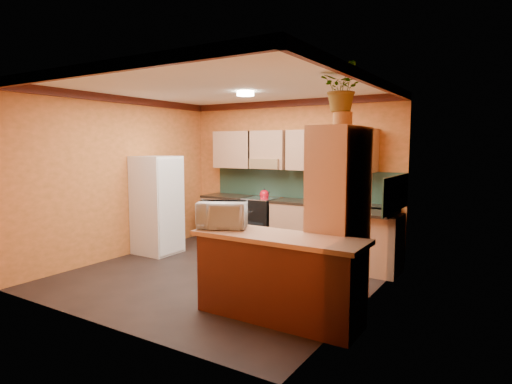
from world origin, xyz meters
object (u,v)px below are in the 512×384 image
at_px(base_cabinets_back, 291,227).
at_px(stove, 261,222).
at_px(breakfast_bar, 278,279).
at_px(fridge, 157,205).
at_px(microwave, 222,215).
at_px(pantry, 339,217).

xyz_separation_m(base_cabinets_back, stove, (-0.62, -0.00, 0.02)).
height_order(stove, breakfast_bar, stove).
distance_m(stove, fridge, 1.92).
height_order(breakfast_bar, microwave, microwave).
relative_size(base_cabinets_back, pantry, 1.74).
relative_size(stove, fridge, 0.54).
distance_m(base_cabinets_back, pantry, 2.71).
bearing_deg(pantry, breakfast_bar, -118.95).
height_order(stove, pantry, pantry).
relative_size(fridge, breakfast_bar, 0.94).
relative_size(pantry, microwave, 3.79).
distance_m(fridge, breakfast_bar, 3.52).
bearing_deg(pantry, fridge, 169.17).
relative_size(fridge, microwave, 3.07).
distance_m(base_cabinets_back, microwave, 2.89).
height_order(base_cabinets_back, pantry, pantry).
bearing_deg(breakfast_bar, base_cabinets_back, 114.66).
relative_size(stove, microwave, 1.64).
distance_m(base_cabinets_back, fridge, 2.39).
relative_size(base_cabinets_back, stove, 4.01).
bearing_deg(stove, base_cabinets_back, 0.00).
height_order(fridge, breakfast_bar, fridge).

